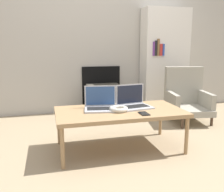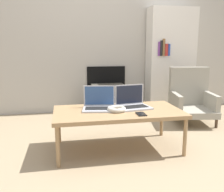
# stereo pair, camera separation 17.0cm
# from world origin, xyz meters

# --- Properties ---
(ground_plane) EXTENTS (14.00, 14.00, 0.00)m
(ground_plane) POSITION_xyz_m (0.00, 0.00, 0.00)
(ground_plane) COLOR #998466
(wall_back) EXTENTS (7.00, 0.08, 2.60)m
(wall_back) POSITION_xyz_m (0.00, 1.77, 1.29)
(wall_back) COLOR #ADA89E
(wall_back) RESTS_ON ground_plane
(table) EXTENTS (1.24, 0.65, 0.40)m
(table) POSITION_xyz_m (0.00, 0.17, 0.37)
(table) COLOR #9E7A51
(table) RESTS_ON ground_plane
(laptop_left) EXTENTS (0.35, 0.30, 0.23)m
(laptop_left) POSITION_xyz_m (-0.17, 0.26, 0.45)
(laptop_left) COLOR #B2B2B7
(laptop_left) RESTS_ON table
(laptop_right) EXTENTS (0.35, 0.30, 0.23)m
(laptop_right) POSITION_xyz_m (0.17, 0.26, 0.45)
(laptop_right) COLOR #B2B2B7
(laptop_right) RESTS_ON table
(headphones) EXTENTS (0.18, 0.18, 0.04)m
(headphones) POSITION_xyz_m (-0.02, 0.14, 0.42)
(headphones) COLOR beige
(headphones) RESTS_ON table
(phone) EXTENTS (0.08, 0.13, 0.01)m
(phone) POSITION_xyz_m (0.18, -0.02, 0.41)
(phone) COLOR black
(phone) RESTS_ON table
(tv) EXTENTS (0.49, 0.51, 0.45)m
(tv) POSITION_xyz_m (0.15, 1.46, 0.22)
(tv) COLOR #4C473D
(tv) RESTS_ON ground_plane
(armchair) EXTENTS (0.62, 0.64, 0.74)m
(armchair) POSITION_xyz_m (1.18, 0.91, 0.33)
(armchair) COLOR gray
(armchair) RESTS_ON ground_plane
(bookshelf) EXTENTS (0.73, 0.32, 1.60)m
(bookshelf) POSITION_xyz_m (1.15, 1.57, 0.80)
(bookshelf) COLOR silver
(bookshelf) RESTS_ON ground_plane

